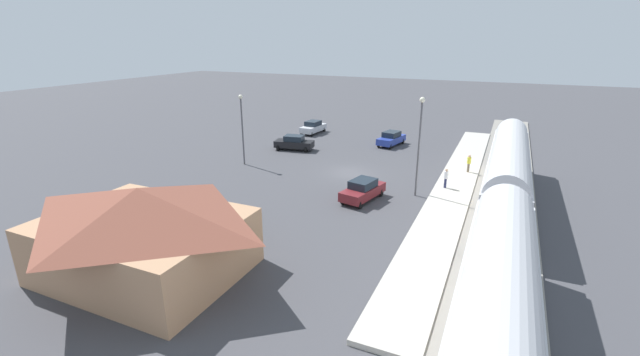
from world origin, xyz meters
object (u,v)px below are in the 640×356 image
pedestrian_waiting_far (469,162)px  pedestrian_on_platform (446,177)px  sedan_maroon (363,190)px  light_pole_near_platform (420,136)px  sedan_blue (391,138)px  light_pole_lot_center (242,121)px  station_building (143,230)px  sedan_silver (313,127)px  sedan_black (294,143)px  passenger_train (503,220)px

pedestrian_waiting_far → pedestrian_on_platform: bearing=76.3°
sedan_maroon → light_pole_near_platform: (-3.72, -2.80, 4.26)m
sedan_blue → light_pole_lot_center: light_pole_lot_center is taller
station_building → light_pole_lot_center: (7.14, -20.21, 1.96)m
pedestrian_waiting_far → sedan_silver: 24.03m
sedan_maroon → light_pole_lot_center: size_ratio=0.66×
station_building → sedan_silver: station_building is taller
sedan_silver → light_pole_near_platform: (-18.10, 18.31, 4.26)m
sedan_black → light_pole_lot_center: light_pole_lot_center is taller
passenger_train → sedan_blue: size_ratio=8.53×
pedestrian_on_platform → sedan_black: 19.73m
station_building → sedan_silver: bearing=-79.3°
station_building → sedan_blue: size_ratio=2.34×
pedestrian_on_platform → sedan_silver: 25.87m
passenger_train → sedan_black: size_ratio=8.57×
passenger_train → station_building: bearing=26.6°
pedestrian_on_platform → pedestrian_waiting_far: size_ratio=1.00×
pedestrian_waiting_far → sedan_maroon: size_ratio=0.36×
light_pole_lot_center → pedestrian_on_platform: bearing=-179.1°
light_pole_near_platform → sedan_maroon: bearing=37.0°
passenger_train → pedestrian_on_platform: 12.54m
passenger_train → light_pole_near_platform: 11.80m
station_building → sedan_black: 28.14m
light_pole_near_platform → sedan_black: bearing=-29.5°
passenger_train → light_pole_lot_center: light_pole_lot_center is taller
station_building → pedestrian_on_platform: size_ratio=6.54×
station_building → passenger_train: bearing=-153.4°
station_building → sedan_black: station_building is taller
sedan_black → light_pole_near_platform: (-16.31, 9.23, 4.26)m
pedestrian_on_platform → sedan_silver: size_ratio=0.37×
sedan_silver → light_pole_near_platform: size_ratio=0.56×
sedan_blue → sedan_black: same height
sedan_silver → sedan_maroon: bearing=124.3°
pedestrian_on_platform → sedan_maroon: (5.82, 4.95, -0.40)m
passenger_train → sedan_silver: passenger_train is taller
sedan_maroon → sedan_silver: size_ratio=1.03×
sedan_silver → station_building: bearing=100.7°
sedan_maroon → passenger_train: bearing=148.0°
pedestrian_waiting_far → light_pole_near_platform: 9.25m
pedestrian_on_platform → sedan_blue: 16.31m
light_pole_near_platform → light_pole_lot_center: light_pole_near_platform is taller
sedan_blue → light_pole_near_platform: 17.81m
sedan_black → light_pole_lot_center: bearing=74.7°
pedestrian_on_platform → sedan_blue: bearing=-58.5°
pedestrian_waiting_far → sedan_black: bearing=-4.5°
passenger_train → pedestrian_waiting_far: passenger_train is taller
pedestrian_waiting_far → sedan_maroon: pedestrian_waiting_far is taller
pedestrian_waiting_far → sedan_silver: bearing=-26.3°
pedestrian_waiting_far → station_building: bearing=60.7°
passenger_train → sedan_blue: passenger_train is taller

